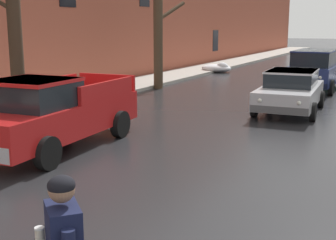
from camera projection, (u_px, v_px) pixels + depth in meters
left_sidewalk_slab at (134, 84)px, 22.60m from camera, size 2.56×80.00×0.14m
snow_bank_near_corner_left at (217, 68)px, 28.91m from camera, size 1.90×1.34×0.65m
snow_bank_mid_block_left at (3, 117)px, 13.82m from camera, size 1.68×1.26×0.47m
snow_bank_along_right_kerb at (81, 99)px, 16.82m from camera, size 1.98×1.12×0.57m
bare_tree_second_along_sidewalk at (14, 13)px, 13.42m from camera, size 2.60×2.77×6.28m
bare_tree_mid_block at (159, 21)px, 21.17m from camera, size 2.65×2.69×6.24m
pickup_truck_red_approaching_near_lane at (51, 113)px, 11.07m from camera, size 2.38×5.25×1.76m
sedan_silver_parked_kerbside_close at (291, 90)px, 15.85m from camera, size 2.21×4.46×1.42m
suv_darkblue_parked_kerbside_mid at (314, 68)px, 21.00m from camera, size 2.13×4.29×1.82m
sedan_green_parked_far_down_block at (328, 63)px, 26.94m from camera, size 1.96×4.43×1.42m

